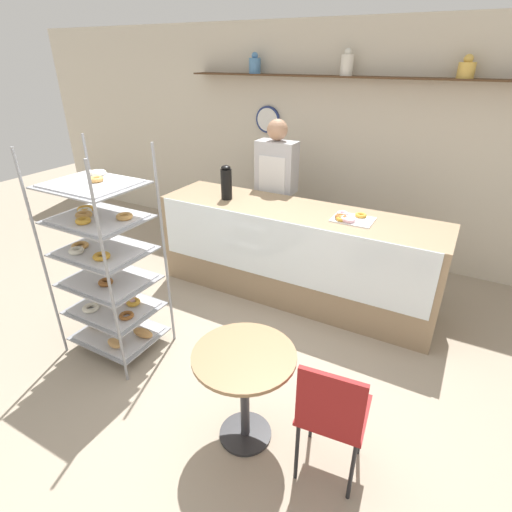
{
  "coord_description": "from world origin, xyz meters",
  "views": [
    {
      "loc": [
        1.44,
        -2.15,
        2.32
      ],
      "look_at": [
        0.0,
        0.45,
        0.83
      ],
      "focal_mm": 28.0,
      "sensor_mm": 36.0,
      "label": 1
    }
  ],
  "objects_px": {
    "pastry_rack": "(107,268)",
    "cafe_table": "(244,376)",
    "coffee_carafe": "(226,183)",
    "cafe_chair": "(332,411)",
    "person_worker": "(276,190)",
    "donut_tray_counter": "(348,218)"
  },
  "relations": [
    {
      "from": "pastry_rack",
      "to": "person_worker",
      "type": "height_order",
      "value": "pastry_rack"
    },
    {
      "from": "cafe_chair",
      "to": "cafe_table",
      "type": "bearing_deg",
      "value": -8.35
    },
    {
      "from": "cafe_chair",
      "to": "donut_tray_counter",
      "type": "height_order",
      "value": "donut_tray_counter"
    },
    {
      "from": "person_worker",
      "to": "coffee_carafe",
      "type": "bearing_deg",
      "value": -115.12
    },
    {
      "from": "cafe_chair",
      "to": "coffee_carafe",
      "type": "xyz_separation_m",
      "value": [
        -1.81,
        1.78,
        0.59
      ]
    },
    {
      "from": "coffee_carafe",
      "to": "cafe_chair",
      "type": "bearing_deg",
      "value": -44.38
    },
    {
      "from": "pastry_rack",
      "to": "cafe_table",
      "type": "bearing_deg",
      "value": -10.92
    },
    {
      "from": "coffee_carafe",
      "to": "pastry_rack",
      "type": "bearing_deg",
      "value": -98.57
    },
    {
      "from": "pastry_rack",
      "to": "cafe_chair",
      "type": "height_order",
      "value": "pastry_rack"
    },
    {
      "from": "donut_tray_counter",
      "to": "coffee_carafe",
      "type": "bearing_deg",
      "value": -178.83
    },
    {
      "from": "pastry_rack",
      "to": "donut_tray_counter",
      "type": "height_order",
      "value": "pastry_rack"
    },
    {
      "from": "cafe_chair",
      "to": "donut_tray_counter",
      "type": "bearing_deg",
      "value": -79.93
    },
    {
      "from": "cafe_table",
      "to": "coffee_carafe",
      "type": "relative_size",
      "value": 1.97
    },
    {
      "from": "person_worker",
      "to": "pastry_rack",
      "type": "bearing_deg",
      "value": -103.65
    },
    {
      "from": "pastry_rack",
      "to": "cafe_table",
      "type": "height_order",
      "value": "pastry_rack"
    },
    {
      "from": "pastry_rack",
      "to": "cafe_table",
      "type": "relative_size",
      "value": 2.51
    },
    {
      "from": "pastry_rack",
      "to": "coffee_carafe",
      "type": "distance_m",
      "value": 1.53
    },
    {
      "from": "coffee_carafe",
      "to": "cafe_table",
      "type": "bearing_deg",
      "value": -54.76
    },
    {
      "from": "cafe_table",
      "to": "cafe_chair",
      "type": "height_order",
      "value": "cafe_chair"
    },
    {
      "from": "pastry_rack",
      "to": "cafe_chair",
      "type": "distance_m",
      "value": 2.07
    },
    {
      "from": "donut_tray_counter",
      "to": "pastry_rack",
      "type": "bearing_deg",
      "value": -135.58
    },
    {
      "from": "pastry_rack",
      "to": "cafe_chair",
      "type": "xyz_separation_m",
      "value": [
        2.03,
        -0.31,
        -0.23
      ]
    }
  ]
}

